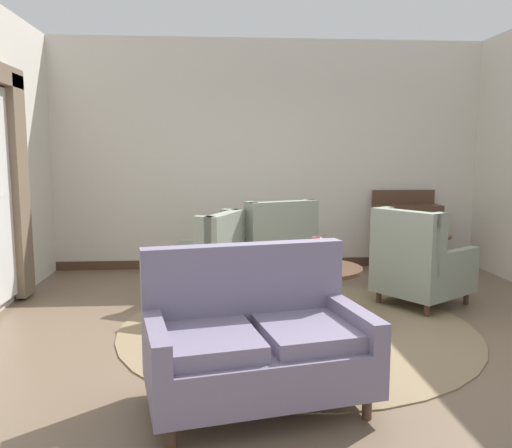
{
  "coord_description": "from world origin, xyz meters",
  "views": [
    {
      "loc": [
        -0.71,
        -4.31,
        1.59
      ],
      "look_at": [
        -0.36,
        0.55,
        0.93
      ],
      "focal_mm": 36.75,
      "sensor_mm": 36.0,
      "label": 1
    }
  ],
  "objects_px": {
    "armchair_near_window": "(206,264)",
    "side_table": "(422,260)",
    "armchair_beside_settee": "(272,252)",
    "armchair_far_left": "(418,265)",
    "settee": "(256,342)",
    "coffee_table": "(316,277)",
    "porcelain_vase": "(317,254)",
    "sideboard": "(406,233)"
  },
  "relations": [
    {
      "from": "coffee_table",
      "to": "armchair_far_left",
      "type": "height_order",
      "value": "armchair_far_left"
    },
    {
      "from": "armchair_far_left",
      "to": "armchair_beside_settee",
      "type": "height_order",
      "value": "armchair_beside_settee"
    },
    {
      "from": "coffee_table",
      "to": "sideboard",
      "type": "distance_m",
      "value": 2.75
    },
    {
      "from": "armchair_far_left",
      "to": "armchair_near_window",
      "type": "bearing_deg",
      "value": 48.48
    },
    {
      "from": "porcelain_vase",
      "to": "sideboard",
      "type": "relative_size",
      "value": 0.27
    },
    {
      "from": "armchair_near_window",
      "to": "side_table",
      "type": "distance_m",
      "value": 2.33
    },
    {
      "from": "armchair_far_left",
      "to": "side_table",
      "type": "bearing_deg",
      "value": -64.17
    },
    {
      "from": "settee",
      "to": "armchair_beside_settee",
      "type": "distance_m",
      "value": 2.92
    },
    {
      "from": "coffee_table",
      "to": "settee",
      "type": "relative_size",
      "value": 0.57
    },
    {
      "from": "coffee_table",
      "to": "porcelain_vase",
      "type": "relative_size",
      "value": 2.95
    },
    {
      "from": "sideboard",
      "to": "coffee_table",
      "type": "bearing_deg",
      "value": -127.21
    },
    {
      "from": "porcelain_vase",
      "to": "armchair_far_left",
      "type": "xyz_separation_m",
      "value": [
        1.17,
        0.5,
        -0.23
      ]
    },
    {
      "from": "coffee_table",
      "to": "armchair_beside_settee",
      "type": "height_order",
      "value": "armchair_beside_settee"
    },
    {
      "from": "armchair_far_left",
      "to": "armchair_beside_settee",
      "type": "relative_size",
      "value": 0.99
    },
    {
      "from": "coffee_table",
      "to": "armchair_beside_settee",
      "type": "bearing_deg",
      "value": 102.38
    },
    {
      "from": "porcelain_vase",
      "to": "side_table",
      "type": "height_order",
      "value": "porcelain_vase"
    },
    {
      "from": "porcelain_vase",
      "to": "armchair_near_window",
      "type": "height_order",
      "value": "armchair_near_window"
    },
    {
      "from": "armchair_beside_settee",
      "to": "settee",
      "type": "bearing_deg",
      "value": 60.88
    },
    {
      "from": "coffee_table",
      "to": "armchair_far_left",
      "type": "distance_m",
      "value": 1.25
    },
    {
      "from": "porcelain_vase",
      "to": "armchair_beside_settee",
      "type": "distance_m",
      "value": 1.4
    },
    {
      "from": "coffee_table",
      "to": "porcelain_vase",
      "type": "xyz_separation_m",
      "value": [
        -0.01,
        -0.05,
        0.23
      ]
    },
    {
      "from": "armchair_beside_settee",
      "to": "side_table",
      "type": "bearing_deg",
      "value": 135.57
    },
    {
      "from": "armchair_beside_settee",
      "to": "side_table",
      "type": "height_order",
      "value": "armchair_beside_settee"
    },
    {
      "from": "porcelain_vase",
      "to": "settee",
      "type": "height_order",
      "value": "settee"
    },
    {
      "from": "settee",
      "to": "side_table",
      "type": "relative_size",
      "value": 2.06
    },
    {
      "from": "armchair_near_window",
      "to": "sideboard",
      "type": "height_order",
      "value": "sideboard"
    },
    {
      "from": "settee",
      "to": "side_table",
      "type": "height_order",
      "value": "settee"
    },
    {
      "from": "settee",
      "to": "armchair_beside_settee",
      "type": "bearing_deg",
      "value": 70.25
    },
    {
      "from": "armchair_near_window",
      "to": "settee",
      "type": "bearing_deg",
      "value": 32.65
    },
    {
      "from": "coffee_table",
      "to": "settee",
      "type": "distance_m",
      "value": 1.73
    },
    {
      "from": "side_table",
      "to": "armchair_beside_settee",
      "type": "bearing_deg",
      "value": 156.78
    },
    {
      "from": "armchair_far_left",
      "to": "armchair_near_window",
      "type": "relative_size",
      "value": 1.1
    },
    {
      "from": "porcelain_vase",
      "to": "side_table",
      "type": "bearing_deg",
      "value": 28.21
    },
    {
      "from": "side_table",
      "to": "sideboard",
      "type": "xyz_separation_m",
      "value": [
        0.39,
        1.55,
        0.06
      ]
    },
    {
      "from": "armchair_beside_settee",
      "to": "armchair_far_left",
      "type": "bearing_deg",
      "value": 128.23
    },
    {
      "from": "side_table",
      "to": "sideboard",
      "type": "distance_m",
      "value": 1.6
    },
    {
      "from": "armchair_near_window",
      "to": "side_table",
      "type": "height_order",
      "value": "armchair_near_window"
    },
    {
      "from": "armchair_near_window",
      "to": "armchair_beside_settee",
      "type": "relative_size",
      "value": 0.91
    },
    {
      "from": "porcelain_vase",
      "to": "settee",
      "type": "bearing_deg",
      "value": -113.95
    },
    {
      "from": "armchair_near_window",
      "to": "side_table",
      "type": "relative_size",
      "value": 1.42
    },
    {
      "from": "side_table",
      "to": "armchair_far_left",
      "type": "bearing_deg",
      "value": -120.37
    },
    {
      "from": "coffee_table",
      "to": "side_table",
      "type": "xyz_separation_m",
      "value": [
        1.27,
        0.64,
        0.01
      ]
    }
  ]
}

